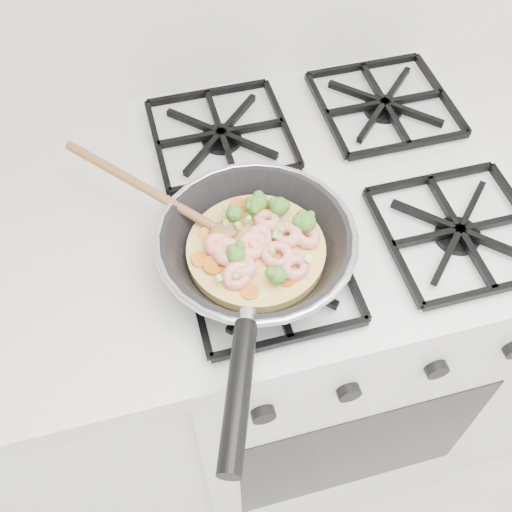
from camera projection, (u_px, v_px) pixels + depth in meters
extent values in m
cube|color=white|center=(312.00, 323.00, 1.37)|extent=(0.60, 0.60, 0.90)
cube|color=black|center=(360.00, 454.00, 1.20)|extent=(0.48, 0.00, 0.40)
cube|color=black|center=(332.00, 182.00, 0.99)|extent=(0.56, 0.56, 0.02)
torus|color=silver|center=(256.00, 237.00, 0.85)|extent=(0.28, 0.28, 0.01)
cylinder|color=black|center=(238.00, 395.00, 0.71)|extent=(0.09, 0.19, 0.03)
cylinder|color=#EAC665|center=(256.00, 251.00, 0.87)|extent=(0.20, 0.20, 0.02)
ellipsoid|color=brown|center=(225.00, 230.00, 0.87)|extent=(0.05, 0.05, 0.01)
cylinder|color=brown|center=(142.00, 186.00, 0.89)|extent=(0.19, 0.18, 0.07)
torus|color=#F3A390|center=(287.00, 235.00, 0.87)|extent=(0.06, 0.06, 0.03)
torus|color=#F3A390|center=(277.00, 255.00, 0.85)|extent=(0.07, 0.07, 0.03)
torus|color=#F3A390|center=(306.00, 236.00, 0.87)|extent=(0.06, 0.06, 0.03)
torus|color=#F3A390|center=(227.00, 251.00, 0.85)|extent=(0.06, 0.06, 0.02)
torus|color=#F3A390|center=(237.00, 275.00, 0.83)|extent=(0.06, 0.07, 0.03)
torus|color=#F3A390|center=(252.00, 246.00, 0.86)|extent=(0.07, 0.07, 0.03)
torus|color=#F3A390|center=(220.00, 246.00, 0.86)|extent=(0.07, 0.07, 0.03)
torus|color=#F3A390|center=(259.00, 238.00, 0.86)|extent=(0.06, 0.06, 0.03)
torus|color=#F3A390|center=(242.00, 267.00, 0.84)|extent=(0.06, 0.06, 0.02)
torus|color=#F3A390|center=(295.00, 267.00, 0.84)|extent=(0.06, 0.06, 0.02)
torus|color=#F3A390|center=(267.00, 220.00, 0.88)|extent=(0.06, 0.06, 0.02)
ellipsoid|color=#4E852B|center=(254.00, 206.00, 0.89)|extent=(0.04, 0.04, 0.03)
ellipsoid|color=#4E852B|center=(279.00, 206.00, 0.89)|extent=(0.04, 0.04, 0.03)
ellipsoid|color=#4E852B|center=(259.00, 202.00, 0.89)|extent=(0.03, 0.03, 0.03)
ellipsoid|color=#4E852B|center=(236.00, 255.00, 0.83)|extent=(0.03, 0.03, 0.03)
ellipsoid|color=#4E852B|center=(277.00, 276.00, 0.82)|extent=(0.03, 0.03, 0.03)
ellipsoid|color=#4E852B|center=(306.00, 222.00, 0.87)|extent=(0.04, 0.04, 0.03)
ellipsoid|color=#4E852B|center=(234.00, 213.00, 0.88)|extent=(0.03, 0.03, 0.02)
cylinder|color=orange|center=(207.00, 235.00, 0.88)|extent=(0.03, 0.03, 0.01)
cylinder|color=orange|center=(239.00, 206.00, 0.91)|extent=(0.04, 0.04, 0.01)
cylinder|color=orange|center=(209.00, 265.00, 0.85)|extent=(0.03, 0.03, 0.01)
cylinder|color=orange|center=(241.00, 221.00, 0.89)|extent=(0.03, 0.03, 0.01)
cylinder|color=orange|center=(250.00, 291.00, 0.82)|extent=(0.03, 0.03, 0.00)
cylinder|color=orange|center=(264.00, 206.00, 0.91)|extent=(0.03, 0.03, 0.01)
cylinder|color=orange|center=(287.00, 279.00, 0.83)|extent=(0.03, 0.03, 0.01)
cylinder|color=orange|center=(280.00, 263.00, 0.85)|extent=(0.03, 0.03, 0.01)
cylinder|color=orange|center=(200.00, 260.00, 0.85)|extent=(0.04, 0.04, 0.01)
cylinder|color=orange|center=(213.00, 267.00, 0.85)|extent=(0.04, 0.04, 0.00)
cylinder|color=#88CB51|center=(248.00, 219.00, 0.87)|extent=(0.01, 0.01, 0.01)
cylinder|color=beige|center=(308.00, 258.00, 0.83)|extent=(0.01, 0.01, 0.01)
cylinder|color=#88CB51|center=(264.00, 198.00, 0.90)|extent=(0.01, 0.01, 0.01)
cylinder|color=#88CB51|center=(238.00, 226.00, 0.87)|extent=(0.01, 0.01, 0.01)
cylinder|color=#88CB51|center=(236.00, 277.00, 0.81)|extent=(0.01, 0.01, 0.01)
cylinder|color=#88CB51|center=(226.00, 210.00, 0.88)|extent=(0.01, 0.01, 0.01)
cylinder|color=#88CB51|center=(279.00, 229.00, 0.86)|extent=(0.01, 0.01, 0.01)
cylinder|color=#88CB51|center=(282.00, 271.00, 0.82)|extent=(0.01, 0.01, 0.01)
cylinder|color=#88CB51|center=(289.00, 228.00, 0.87)|extent=(0.01, 0.01, 0.01)
cylinder|color=#88CB51|center=(272.00, 250.00, 0.84)|extent=(0.01, 0.01, 0.01)
cylinder|color=beige|center=(236.00, 257.00, 0.83)|extent=(0.01, 0.01, 0.01)
cylinder|color=#88CB51|center=(275.00, 235.00, 0.86)|extent=(0.01, 0.01, 0.01)
cylinder|color=#88CB51|center=(273.00, 218.00, 0.87)|extent=(0.01, 0.01, 0.01)
cylinder|color=#88CB51|center=(219.00, 279.00, 0.82)|extent=(0.01, 0.01, 0.01)
cylinder|color=#88CB51|center=(226.00, 222.00, 0.87)|extent=(0.01, 0.01, 0.01)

